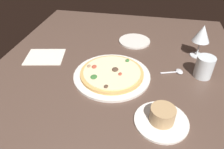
% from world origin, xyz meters
% --- Properties ---
extents(dining_table, '(1.50, 1.10, 0.04)m').
position_xyz_m(dining_table, '(0.00, 0.00, 0.02)').
color(dining_table, brown).
rests_on(dining_table, ground).
extents(pizza_main, '(0.32, 0.32, 0.03)m').
position_xyz_m(pizza_main, '(-0.05, -0.01, 0.05)').
color(pizza_main, silver).
rests_on(pizza_main, dining_table).
extents(ramekin_on_saucer, '(0.18, 0.18, 0.06)m').
position_xyz_m(ramekin_on_saucer, '(0.16, 0.19, 0.06)').
color(ramekin_on_saucer, silver).
rests_on(ramekin_on_saucer, dining_table).
extents(wine_glass_far, '(0.08, 0.08, 0.16)m').
position_xyz_m(wine_glass_far, '(-0.29, 0.36, 0.15)').
color(wine_glass_far, silver).
rests_on(wine_glass_far, dining_table).
extents(water_glass, '(0.07, 0.07, 0.09)m').
position_xyz_m(water_glass, '(-0.13, 0.36, 0.08)').
color(water_glass, silver).
rests_on(water_glass, dining_table).
extents(side_plate, '(0.16, 0.16, 0.01)m').
position_xyz_m(side_plate, '(-0.38, 0.05, 0.04)').
color(side_plate, silver).
rests_on(side_plate, dining_table).
extents(paper_menu, '(0.17, 0.20, 0.00)m').
position_xyz_m(paper_menu, '(-0.14, -0.35, 0.04)').
color(paper_menu, silver).
rests_on(paper_menu, dining_table).
extents(spoon, '(0.05, 0.10, 0.01)m').
position_xyz_m(spoon, '(-0.13, 0.26, 0.04)').
color(spoon, silver).
rests_on(spoon, dining_table).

